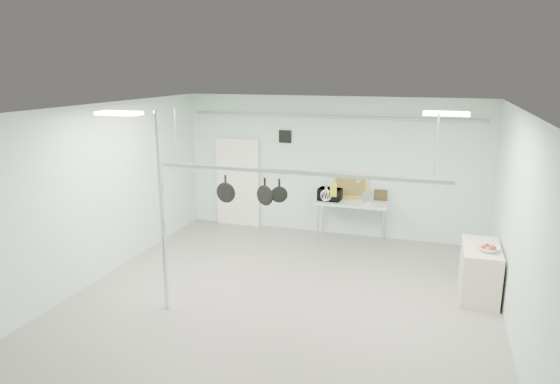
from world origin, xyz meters
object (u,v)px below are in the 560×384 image
(skillet_left, at_px, (226,189))
(skillet_mid, at_px, (265,191))
(side_cabinet, at_px, (479,272))
(skillet_right, at_px, (279,190))
(pot_rack, at_px, (295,171))
(prep_table, at_px, (353,205))
(fruit_bowl, at_px, (488,249))
(coffee_canister, at_px, (368,199))
(microwave, at_px, (330,194))
(chrome_pole, at_px, (162,214))

(skillet_left, relative_size, skillet_mid, 1.05)
(side_cabinet, distance_m, skillet_right, 3.70)
(pot_rack, height_order, skillet_left, pot_rack)
(prep_table, bearing_deg, side_cabinet, -40.79)
(prep_table, bearing_deg, skillet_left, -116.00)
(pot_rack, bearing_deg, fruit_bowl, 16.44)
(coffee_canister, bearing_deg, side_cabinet, -44.91)
(coffee_canister, bearing_deg, skillet_left, -120.66)
(fruit_bowl, xyz_separation_m, skillet_mid, (-3.55, -0.89, 0.91))
(microwave, relative_size, skillet_right, 1.33)
(pot_rack, bearing_deg, skillet_mid, 180.00)
(skillet_left, bearing_deg, skillet_right, 4.85)
(prep_table, height_order, microwave, microwave)
(microwave, bearing_deg, fruit_bowl, 148.30)
(microwave, xyz_separation_m, fruit_bowl, (3.14, -2.36, -0.10))
(chrome_pole, distance_m, coffee_canister, 5.00)
(chrome_pole, bearing_deg, microwave, 66.77)
(skillet_left, bearing_deg, prep_table, 68.84)
(coffee_canister, xyz_separation_m, skillet_mid, (-1.26, -3.30, 0.86))
(pot_rack, xyz_separation_m, skillet_mid, (-0.52, 0.00, -0.37))
(pot_rack, bearing_deg, prep_table, 83.09)
(skillet_mid, bearing_deg, microwave, 104.14)
(skillet_right, bearing_deg, prep_table, 62.43)
(prep_table, height_order, fruit_bowl, fruit_bowl)
(fruit_bowl, bearing_deg, microwave, 143.06)
(skillet_mid, bearing_deg, side_cabinet, 38.75)
(pot_rack, height_order, microwave, pot_rack)
(prep_table, bearing_deg, microwave, -175.40)
(microwave, height_order, skillet_mid, skillet_mid)
(skillet_mid, bearing_deg, prep_table, 95.63)
(side_cabinet, distance_m, microwave, 3.80)
(prep_table, relative_size, microwave, 3.16)
(prep_table, xyz_separation_m, pot_rack, (-0.40, -3.30, 1.40))
(pot_rack, xyz_separation_m, microwave, (-0.12, 3.26, -1.18))
(chrome_pole, xyz_separation_m, microwave, (1.78, 4.16, -0.55))
(microwave, relative_size, skillet_left, 1.05)
(pot_rack, xyz_separation_m, skillet_right, (-0.27, 0.00, -0.33))
(side_cabinet, relative_size, coffee_canister, 6.47)
(microwave, height_order, fruit_bowl, microwave)
(prep_table, height_order, skillet_left, skillet_left)
(side_cabinet, height_order, skillet_right, skillet_right)
(skillet_mid, xyz_separation_m, skillet_right, (0.25, 0.00, 0.04))
(side_cabinet, bearing_deg, skillet_left, -165.19)
(side_cabinet, xyz_separation_m, microwave, (-3.07, 2.16, 0.60))
(coffee_canister, bearing_deg, microwave, -177.40)
(prep_table, bearing_deg, coffee_canister, -0.39)
(prep_table, xyz_separation_m, microwave, (-0.52, -0.04, 0.21))
(skillet_right, bearing_deg, pot_rack, -16.09)
(chrome_pole, relative_size, skillet_mid, 6.98)
(prep_table, xyz_separation_m, coffee_canister, (0.35, -0.00, 0.17))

